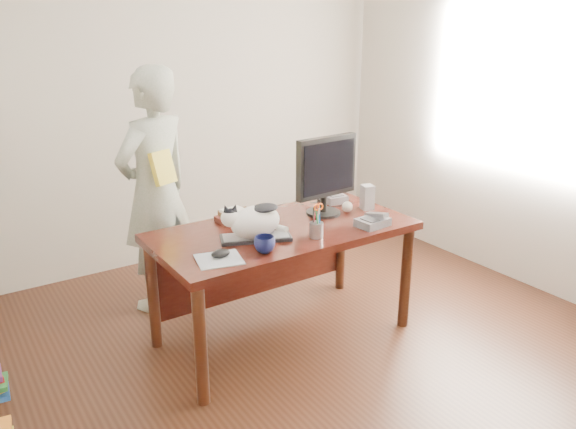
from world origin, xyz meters
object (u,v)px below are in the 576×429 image
Objects in this scene: monitor at (326,171)px; coffee_mug at (265,244)px; pen_cup at (316,228)px; speaker at (367,197)px; person at (156,191)px; cat at (253,220)px; phone at (373,221)px; book_stack at (235,216)px; mouse at (221,254)px; calculator at (333,197)px; baseball at (347,207)px; desk at (277,246)px; keyboard at (256,237)px.

monitor is 0.77m from coffee_mug.
pen_cup is 1.79× the size of coffee_mug.
person is (-1.15, 0.87, 0.01)m from speaker.
cat is at bearing -160.47° from speaker.
coffee_mug is 0.56× the size of phone.
person is at bearing 117.25° from book_stack.
mouse is 1.04× the size of coffee_mug.
monitor is 0.44m from phone.
cat reaches higher than coffee_mug.
mouse is 0.25m from coffee_mug.
book_stack is at bearing -172.89° from calculator.
pen_cup is 0.51m from baseball.
pen_cup reaches higher than desk.
person is (-0.24, 0.94, 0.08)m from keyboard.
mouse is 1.02m from phone.
pen_cup is at bearing 170.19° from phone.
monitor is (0.60, 0.13, 0.28)m from keyboard.
keyboard is 0.97m from person.
phone is at bearing 6.32° from keyboard.
person reaches higher than speaker.
keyboard is (-0.24, -0.15, 0.16)m from desk.
monitor is 0.40m from calculator.
coffee_mug is at bearing -84.28° from keyboard.
coffee_mug reaches higher than mouse.
desk is 0.95m from person.
book_stack is 0.13× the size of person.
book_stack is (0.34, 0.47, 0.01)m from mouse.
desk is 0.57m from monitor.
pen_cup is 0.57m from book_stack.
desk is 0.63m from mouse.
coffee_mug is at bearing -160.78° from baseball.
desk is at bearing 139.05° from phone.
keyboard is 2.08× the size of calculator.
calculator is (0.22, 0.20, -0.26)m from monitor.
pen_cup reaches higher than keyboard.
pen_cup is 1.71× the size of mouse.
coffee_mug is at bearing -158.21° from monitor.
calculator reaches higher than desk.
mouse is 1.08m from baseball.
desk is 0.33m from keyboard.
book_stack is (-0.19, 0.19, 0.18)m from desk.
phone is 0.91× the size of book_stack.
coffee_mug is at bearing -1.47° from mouse.
book_stack is at bearing 67.42° from mouse.
speaker reaches higher than mouse.
speaker is at bearing 50.75° from phone.
speaker is 0.79× the size of calculator.
pen_cup is 0.37m from coffee_mug.
desk is at bearing 98.80° from person.
monitor is at bearing 113.53° from person.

